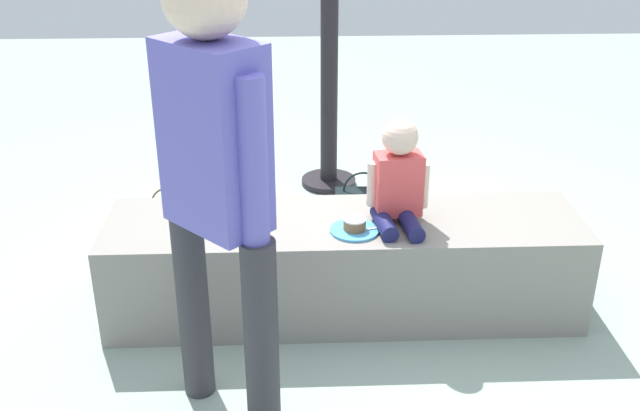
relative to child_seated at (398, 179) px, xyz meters
name	(u,v)px	position (x,y,z in m)	size (l,w,h in m)	color
ground_plane	(343,308)	(-0.24, 0.02, -0.69)	(12.00, 12.00, 0.00)	#91A798
concrete_ledge	(344,265)	(-0.24, 0.02, -0.45)	(2.20, 0.57, 0.48)	gray
child_seated	(398,179)	(0.00, 0.00, 0.00)	(0.28, 0.32, 0.48)	#191A4C
adult_standing	(216,167)	(-0.73, -0.70, 0.36)	(0.40, 0.40, 1.74)	#323036
cake_plate	(355,227)	(-0.20, -0.09, -0.19)	(0.22, 0.22, 0.07)	#4CA5D8
gift_bag	(228,197)	(-0.86, 1.00, -0.53)	(0.26, 0.11, 0.36)	#59C6B2
railing_post	(329,109)	(-0.23, 1.53, -0.16)	(0.36, 0.36, 1.35)	black
water_bottle_near_gift	(207,246)	(-0.94, 0.52, -0.60)	(0.06, 0.06, 0.19)	silver
party_cup_red	(481,235)	(0.59, 0.66, -0.64)	(0.08, 0.08, 0.10)	red
cake_box_white	(469,200)	(0.62, 1.08, -0.62)	(0.31, 0.33, 0.15)	white
handbag_black_leather	(362,204)	(-0.06, 0.98, -0.59)	(0.32, 0.12, 0.31)	black
handbag_brown_canvas	(171,221)	(-1.17, 0.77, -0.57)	(0.27, 0.12, 0.33)	brown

